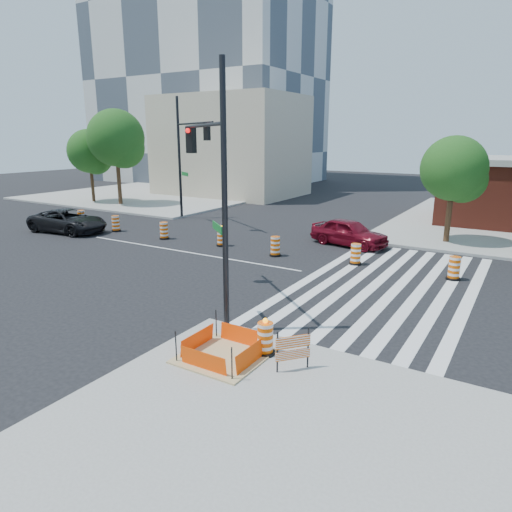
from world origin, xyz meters
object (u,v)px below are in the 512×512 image
(red_coupe, at_px, (349,232))
(dark_suv, at_px, (68,221))
(signal_pole_se, at_px, (211,171))
(signal_pole_nw, at_px, (187,147))

(red_coupe, xyz_separation_m, dark_suv, (-16.81, -5.88, -0.03))
(red_coupe, height_order, signal_pole_se, signal_pole_se)
(dark_suv, bearing_deg, signal_pole_nw, -38.74)
(signal_pole_nw, bearing_deg, dark_suv, -91.96)
(red_coupe, xyz_separation_m, signal_pole_nw, (-12.40, 1.02, 4.52))
(signal_pole_se, bearing_deg, red_coupe, -51.92)
(signal_pole_se, xyz_separation_m, signal_pole_nw, (-11.94, 13.15, 0.35))
(signal_pole_nw, bearing_deg, signal_pole_se, -17.19)
(red_coupe, distance_m, dark_suv, 17.81)
(signal_pole_se, bearing_deg, dark_suv, 19.34)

